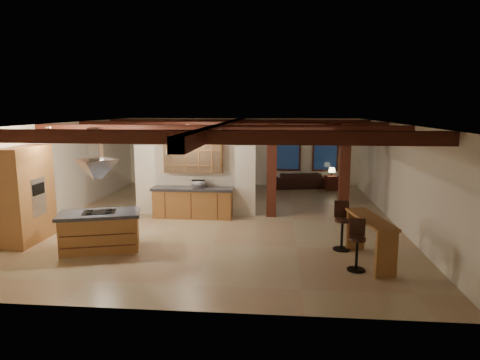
# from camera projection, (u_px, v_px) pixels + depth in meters

# --- Properties ---
(ground) EXTENTS (12.00, 12.00, 0.00)m
(ground) POSITION_uv_depth(u_px,v_px,m) (225.00, 219.00, 13.02)
(ground) COLOR tan
(ground) RESTS_ON ground
(room_walls) EXTENTS (12.00, 12.00, 12.00)m
(room_walls) POSITION_uv_depth(u_px,v_px,m) (225.00, 161.00, 12.72)
(room_walls) COLOR white
(room_walls) RESTS_ON ground
(ceiling_beams) EXTENTS (10.00, 12.00, 0.28)m
(ceiling_beams) POSITION_uv_depth(u_px,v_px,m) (224.00, 128.00, 12.56)
(ceiling_beams) COLOR #36150D
(ceiling_beams) RESTS_ON room_walls
(timber_posts) EXTENTS (2.50, 0.30, 2.90)m
(timber_posts) POSITION_uv_depth(u_px,v_px,m) (308.00, 160.00, 12.99)
(timber_posts) COLOR #36150D
(timber_posts) RESTS_ON ground
(partition_wall) EXTENTS (3.80, 0.18, 2.20)m
(partition_wall) POSITION_uv_depth(u_px,v_px,m) (195.00, 180.00, 13.41)
(partition_wall) COLOR white
(partition_wall) RESTS_ON ground
(pantry_cabinet) EXTENTS (0.67, 1.60, 2.40)m
(pantry_cabinet) POSITION_uv_depth(u_px,v_px,m) (27.00, 195.00, 10.68)
(pantry_cabinet) COLOR #9D6432
(pantry_cabinet) RESTS_ON ground
(back_counter) EXTENTS (2.50, 0.66, 0.94)m
(back_counter) POSITION_uv_depth(u_px,v_px,m) (193.00, 202.00, 13.13)
(back_counter) COLOR #9D6432
(back_counter) RESTS_ON ground
(upper_display_cabinet) EXTENTS (1.80, 0.36, 0.95)m
(upper_display_cabinet) POSITION_uv_depth(u_px,v_px,m) (193.00, 157.00, 13.10)
(upper_display_cabinet) COLOR #9D6432
(upper_display_cabinet) RESTS_ON partition_wall
(range_hood) EXTENTS (1.10, 1.10, 1.40)m
(range_hood) POSITION_uv_depth(u_px,v_px,m) (97.00, 176.00, 9.91)
(range_hood) COLOR silver
(range_hood) RESTS_ON room_walls
(back_windows) EXTENTS (2.70, 0.07, 1.70)m
(back_windows) POSITION_uv_depth(u_px,v_px,m) (307.00, 151.00, 18.34)
(back_windows) COLOR #36150D
(back_windows) RESTS_ON room_walls
(framed_art) EXTENTS (0.65, 0.05, 0.85)m
(framed_art) POSITION_uv_depth(u_px,v_px,m) (208.00, 146.00, 18.70)
(framed_art) COLOR #36150D
(framed_art) RESTS_ON room_walls
(recessed_cans) EXTENTS (3.16, 2.46, 0.03)m
(recessed_cans) POSITION_uv_depth(u_px,v_px,m) (116.00, 127.00, 10.86)
(recessed_cans) COLOR silver
(recessed_cans) RESTS_ON room_walls
(kitchen_island) EXTENTS (2.07, 1.48, 0.93)m
(kitchen_island) POSITION_uv_depth(u_px,v_px,m) (100.00, 231.00, 10.13)
(kitchen_island) COLOR #9D6432
(kitchen_island) RESTS_ON ground
(dining_table) EXTENTS (2.13, 1.72, 0.66)m
(dining_table) POSITION_uv_depth(u_px,v_px,m) (211.00, 194.00, 15.21)
(dining_table) COLOR #3F1D0F
(dining_table) RESTS_ON ground
(sofa) EXTENTS (2.39, 1.34, 0.66)m
(sofa) POSITION_uv_depth(u_px,v_px,m) (298.00, 180.00, 18.06)
(sofa) COLOR black
(sofa) RESTS_ON ground
(microwave) EXTENTS (0.44, 0.34, 0.22)m
(microwave) POSITION_uv_depth(u_px,v_px,m) (198.00, 184.00, 13.02)
(microwave) COLOR silver
(microwave) RESTS_ON back_counter
(bar_counter) EXTENTS (0.81, 1.97, 1.01)m
(bar_counter) POSITION_uv_depth(u_px,v_px,m) (370.00, 232.00, 9.27)
(bar_counter) COLOR #9D6432
(bar_counter) RESTS_ON ground
(side_table) EXTENTS (0.57, 0.57, 0.59)m
(side_table) POSITION_uv_depth(u_px,v_px,m) (331.00, 183.00, 17.58)
(side_table) COLOR #36150D
(side_table) RESTS_ON ground
(table_lamp) EXTENTS (0.28, 0.28, 0.33)m
(table_lamp) POSITION_uv_depth(u_px,v_px,m) (332.00, 170.00, 17.50)
(table_lamp) COLOR black
(table_lamp) RESTS_ON side_table
(bar_stool_a) EXTENTS (0.38, 0.38, 1.08)m
(bar_stool_a) POSITION_uv_depth(u_px,v_px,m) (357.00, 245.00, 8.85)
(bar_stool_a) COLOR black
(bar_stool_a) RESTS_ON ground
(bar_stool_b) EXTENTS (0.41, 0.41, 1.16)m
(bar_stool_b) POSITION_uv_depth(u_px,v_px,m) (342.00, 225.00, 10.13)
(bar_stool_b) COLOR black
(bar_stool_b) RESTS_ON ground
(dining_chairs) EXTENTS (2.22, 2.22, 1.13)m
(dining_chairs) POSITION_uv_depth(u_px,v_px,m) (211.00, 187.00, 15.17)
(dining_chairs) COLOR #36150D
(dining_chairs) RESTS_ON ground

